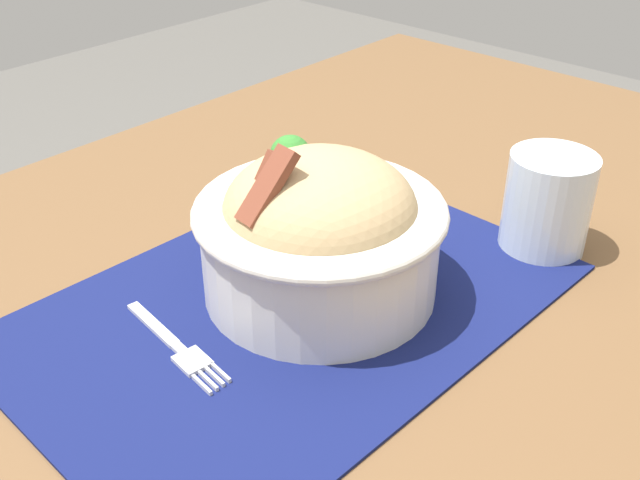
% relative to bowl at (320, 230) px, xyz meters
% --- Properties ---
extents(table, '(1.40, 0.86, 0.78)m').
position_rel_bowl_xyz_m(table, '(0.04, 0.02, -0.13)').
color(table, brown).
rests_on(table, ground_plane).
extents(placemat, '(0.47, 0.32, 0.00)m').
position_rel_bowl_xyz_m(placemat, '(0.03, -0.00, -0.06)').
color(placemat, '#11194C').
rests_on(placemat, table).
extents(bowl, '(0.22, 0.22, 0.14)m').
position_rel_bowl_xyz_m(bowl, '(0.00, 0.00, 0.00)').
color(bowl, silver).
rests_on(bowl, placemat).
extents(fork, '(0.03, 0.13, 0.00)m').
position_rel_bowl_xyz_m(fork, '(0.13, -0.03, -0.06)').
color(fork, silver).
rests_on(fork, placemat).
extents(drinking_glass, '(0.08, 0.08, 0.09)m').
position_rel_bowl_xyz_m(drinking_glass, '(-0.19, 0.10, -0.02)').
color(drinking_glass, silver).
rests_on(drinking_glass, table).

